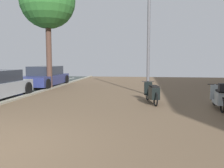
{
  "coord_description": "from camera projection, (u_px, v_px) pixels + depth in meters",
  "views": [
    {
      "loc": [
        2.9,
        -3.9,
        1.64
      ],
      "look_at": [
        2.01,
        2.88,
        0.96
      ],
      "focal_mm": 38.36,
      "sensor_mm": 36.0,
      "label": 1
    }
  ],
  "objects": [
    {
      "name": "street_tree",
      "position": [
        48.0,
        1.0,
        13.41
      ],
      "size": [
        3.1,
        3.1,
        6.53
      ],
      "color": "brown",
      "rests_on": "ground"
    },
    {
      "name": "ground",
      "position": [
        58.0,
        155.0,
        4.2
      ],
      "size": [
        21.0,
        40.0,
        0.13
      ],
      "color": "#2C3630"
    },
    {
      "name": "scooter_near",
      "position": [
        220.0,
        97.0,
        7.92
      ],
      "size": [
        0.53,
        1.86,
        0.95
      ],
      "color": "black",
      "rests_on": "ground"
    },
    {
      "name": "lamp_post",
      "position": [
        149.0,
        21.0,
        11.14
      ],
      "size": [
        0.2,
        0.52,
        6.3
      ],
      "color": "slate",
      "rests_on": "ground"
    },
    {
      "name": "parked_car_far",
      "position": [
        45.0,
        77.0,
        15.05
      ],
      "size": [
        1.9,
        4.3,
        1.27
      ],
      "color": "navy",
      "rests_on": "ground"
    },
    {
      "name": "scooter_mid",
      "position": [
        152.0,
        93.0,
        9.08
      ],
      "size": [
        0.68,
        1.86,
        0.82
      ],
      "color": "black",
      "rests_on": "ground"
    }
  ]
}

